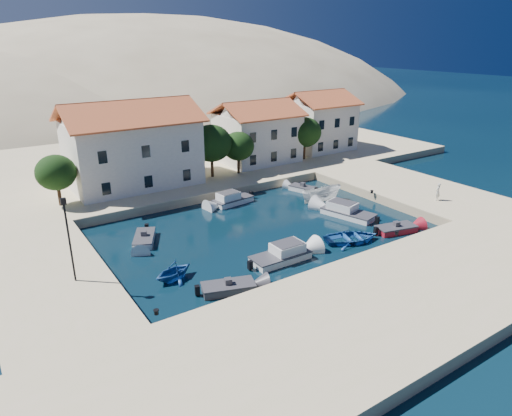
# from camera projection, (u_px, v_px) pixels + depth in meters

# --- Properties ---
(ground) EXTENTS (400.00, 400.00, 0.00)m
(ground) POSITION_uv_depth(u_px,v_px,m) (334.00, 273.00, 35.64)
(ground) COLOR black
(ground) RESTS_ON ground
(quay_south) EXTENTS (52.00, 12.00, 1.00)m
(quay_south) POSITION_uv_depth(u_px,v_px,m) (396.00, 302.00, 30.78)
(quay_south) COLOR #C8B988
(quay_south) RESTS_ON ground
(quay_east) EXTENTS (11.00, 20.00, 1.00)m
(quay_east) POSITION_uv_depth(u_px,v_px,m) (406.00, 188.00, 53.86)
(quay_east) COLOR #C8B988
(quay_east) RESTS_ON ground
(quay_west) EXTENTS (8.00, 20.00, 1.00)m
(quay_west) POSITION_uv_depth(u_px,v_px,m) (49.00, 281.00, 33.47)
(quay_west) COLOR #C8B988
(quay_west) RESTS_ON ground
(quay_north) EXTENTS (80.00, 36.00, 1.00)m
(quay_north) POSITION_uv_depth(u_px,v_px,m) (166.00, 160.00, 66.18)
(quay_north) COLOR #C8B988
(quay_north) RESTS_ON ground
(hills) EXTENTS (254.00, 176.00, 99.00)m
(hills) POSITION_uv_depth(u_px,v_px,m) (121.00, 168.00, 151.08)
(hills) COLOR #9B8A69
(hills) RESTS_ON ground
(building_left) EXTENTS (14.70, 9.45, 9.70)m
(building_left) POSITION_uv_depth(u_px,v_px,m) (132.00, 142.00, 52.33)
(building_left) COLOR white
(building_left) RESTS_ON quay_north
(building_mid) EXTENTS (10.50, 8.40, 8.30)m
(building_mid) POSITION_uv_depth(u_px,v_px,m) (257.00, 131.00, 62.65)
(building_mid) COLOR white
(building_mid) RESTS_ON quay_north
(building_right) EXTENTS (9.45, 8.40, 8.80)m
(building_right) POSITION_uv_depth(u_px,v_px,m) (319.00, 120.00, 69.54)
(building_right) COLOR white
(building_right) RESTS_ON quay_north
(trees) EXTENTS (37.30, 5.30, 6.45)m
(trees) POSITION_uv_depth(u_px,v_px,m) (223.00, 145.00, 56.15)
(trees) COLOR #382314
(trees) RESTS_ON quay_north
(lamppost) EXTENTS (0.35, 0.25, 6.22)m
(lamppost) POSITION_uv_depth(u_px,v_px,m) (68.00, 232.00, 31.19)
(lamppost) COLOR black
(lamppost) RESTS_ON quay_west
(bollards) EXTENTS (29.36, 9.56, 0.30)m
(bollards) POSITION_uv_depth(u_px,v_px,m) (329.00, 234.00, 39.70)
(bollards) COLOR black
(bollards) RESTS_ON ground
(motorboat_grey_sw) EXTENTS (4.17, 2.81, 1.25)m
(motorboat_grey_sw) POSITION_uv_depth(u_px,v_px,m) (228.00, 288.00, 32.92)
(motorboat_grey_sw) COLOR #38373D
(motorboat_grey_sw) RESTS_ON ground
(cabin_cruiser_south) EXTENTS (5.06, 2.17, 1.60)m
(cabin_cruiser_south) POSITION_uv_depth(u_px,v_px,m) (281.00, 255.00, 37.38)
(cabin_cruiser_south) COLOR white
(cabin_cruiser_south) RESTS_ON ground
(rowboat_south) EXTENTS (5.85, 4.96, 1.03)m
(rowboat_south) POSITION_uv_depth(u_px,v_px,m) (351.00, 241.00, 41.11)
(rowboat_south) COLOR #19468C
(rowboat_south) RESTS_ON ground
(motorboat_red_se) EXTENTS (4.11, 2.52, 1.25)m
(motorboat_red_se) POSITION_uv_depth(u_px,v_px,m) (396.00, 229.00, 42.99)
(motorboat_red_se) COLOR maroon
(motorboat_red_se) RESTS_ON ground
(cabin_cruiser_east) EXTENTS (3.62, 5.88, 1.60)m
(cabin_cruiser_east) POSITION_uv_depth(u_px,v_px,m) (348.00, 212.00, 46.64)
(cabin_cruiser_east) COLOR white
(cabin_cruiser_east) RESTS_ON ground
(boat_east) EXTENTS (5.13, 2.62, 1.89)m
(boat_east) POSITION_uv_depth(u_px,v_px,m) (321.00, 202.00, 51.06)
(boat_east) COLOR white
(boat_east) RESTS_ON ground
(motorboat_white_ne) EXTENTS (2.46, 3.50, 1.25)m
(motorboat_white_ne) POSITION_uv_depth(u_px,v_px,m) (303.00, 189.00, 54.43)
(motorboat_white_ne) COLOR white
(motorboat_white_ne) RESTS_ON ground
(rowboat_west) EXTENTS (3.79, 3.48, 1.69)m
(rowboat_west) POSITION_uv_depth(u_px,v_px,m) (174.00, 279.00, 34.69)
(rowboat_west) COLOR #19468C
(rowboat_west) RESTS_ON ground
(motorboat_white_west) EXTENTS (3.21, 4.16, 1.25)m
(motorboat_white_west) POSITION_uv_depth(u_px,v_px,m) (144.00, 239.00, 40.94)
(motorboat_white_west) COLOR white
(motorboat_white_west) RESTS_ON ground
(cabin_cruiser_north) EXTENTS (4.75, 2.48, 1.60)m
(cabin_cruiser_north) POSITION_uv_depth(u_px,v_px,m) (233.00, 199.00, 50.35)
(cabin_cruiser_north) COLOR white
(cabin_cruiser_north) RESTS_ON ground
(pedestrian) EXTENTS (0.79, 0.64, 1.89)m
(pedestrian) POSITION_uv_depth(u_px,v_px,m) (438.00, 192.00, 48.18)
(pedestrian) COLOR silver
(pedestrian) RESTS_ON quay_east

